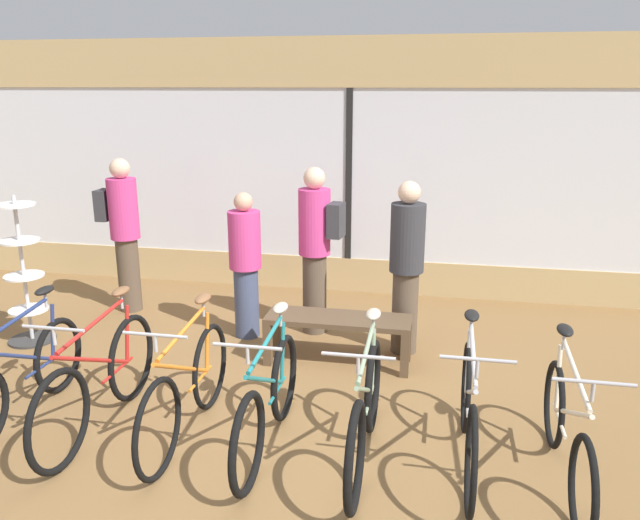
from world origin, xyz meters
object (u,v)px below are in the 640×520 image
Objects in this scene: bicycle_right at (469,413)px; customer_near_rack at (124,230)px; bicycle_far_left at (22,376)px; bicycle_far_right at (567,434)px; customer_mid_floor at (407,264)px; bicycle_left at (100,381)px; customer_near_bench at (245,263)px; customer_by_window at (316,245)px; display_bench at (338,325)px; bicycle_center at (268,402)px; bicycle_center_left at (187,389)px; accessory_rack at (25,283)px; bicycle_center_right at (365,413)px.

customer_near_rack reaches higher than bicycle_right.
bicycle_far_left reaches higher than bicycle_far_right.
customer_near_rack is 1.04× the size of customer_mid_floor.
bicycle_left is 2.15m from customer_near_bench.
customer_by_window is 1.15× the size of customer_near_bench.
display_bench is (1.63, 1.55, -0.01)m from bicycle_left.
bicycle_center is at bearing -1.01° from bicycle_left.
display_bench is 0.77× the size of customer_by_window.
display_bench is at bearing 138.85° from bicycle_far_right.
bicycle_center is 1.06× the size of customer_near_bench.
bicycle_far_right is at bearing -9.79° from bicycle_right.
bicycle_right is 0.95× the size of customer_by_window.
bicycle_far_left is at bearing -179.75° from bicycle_center_left.
customer_by_window is (-1.55, 2.24, 0.59)m from bicycle_right.
accessory_rack reaches higher than bicycle_left.
bicycle_center is 1.60m from display_bench.
bicycle_far_left is at bearing 179.05° from bicycle_far_right.
bicycle_center_right is at bearing -39.27° from customer_near_rack.
display_bench is 2.96m from customer_near_rack.
customer_by_window reaches higher than bicycle_right.
bicycle_center_left is at bearing 178.43° from bicycle_far_right.
bicycle_far_right is at bearing -0.76° from bicycle_left.
bicycle_center_right is at bearing -70.59° from customer_by_window.
bicycle_center_left is 0.95× the size of customer_by_window.
bicycle_left is at bearing -41.29° from accessory_rack.
customer_near_bench is at bearing -17.05° from customer_near_rack.
customer_near_bench is (-1.54, 2.10, 0.43)m from bicycle_center_right.
bicycle_right is 3.03m from customer_near_bench.
display_bench is at bearing -63.84° from customer_by_window.
customer_by_window is 0.77m from customer_near_bench.
customer_near_rack is at bearing 162.95° from customer_near_bench.
customer_near_bench is at bearing -159.67° from customer_by_window.
bicycle_far_right is at bearing -16.40° from accessory_rack.
customer_near_rack reaches higher than accessory_rack.
bicycle_left is 0.99× the size of customer_near_rack.
display_bench is at bearing 128.54° from bicycle_right.
bicycle_center_left is 1.02× the size of bicycle_center.
customer_by_window is at bearing 76.46° from bicycle_center_left.
customer_by_window is (-0.11, 2.33, 0.60)m from bicycle_center.
bicycle_center_right is at bearing -170.09° from bicycle_right.
bicycle_far_right is (2.75, -0.08, -0.02)m from bicycle_center_left.
bicycle_right is 1.09× the size of accessory_rack.
customer_near_rack is (-1.09, 2.54, 0.59)m from bicycle_left.
bicycle_center is at bearing 179.40° from bicycle_far_right.
bicycle_right is at bearing -17.32° from accessory_rack.
bicycle_far_left is at bearing -146.71° from customer_mid_floor.
customer_near_rack is (-2.46, 2.57, 0.61)m from bicycle_center.
customer_by_window is (1.26, 2.30, 0.58)m from bicycle_left.
customer_near_rack is at bearing 133.79° from bicycle_center.
bicycle_center_right is 0.73m from bicycle_right.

